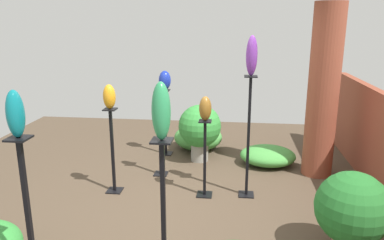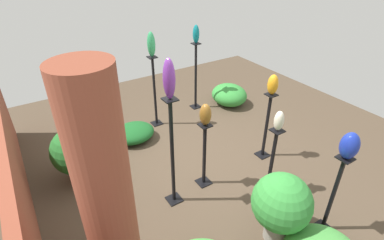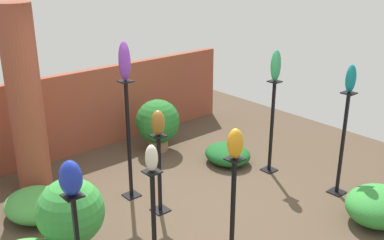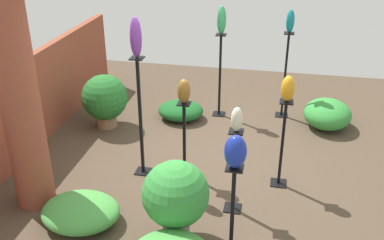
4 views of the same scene
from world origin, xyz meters
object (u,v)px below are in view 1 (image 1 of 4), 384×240
Objects in this scene: pedestal_bronze at (205,162)px; art_vase_amber at (109,97)px; pedestal_jade at (164,228)px; pedestal_teal at (30,230)px; potted_plant_mid_right at (352,210)px; brick_pillar at (323,92)px; pedestal_ivory at (160,145)px; potted_plant_front_right at (200,128)px; art_vase_jade at (161,111)px; art_vase_teal at (15,114)px; art_vase_cobalt at (165,80)px; art_vase_bronze at (205,109)px; pedestal_violet at (248,142)px; pedestal_cobalt at (166,125)px; art_vase_violet at (252,56)px; art_vase_ivory at (159,98)px; pedestal_amber at (113,155)px.

art_vase_amber is (0.02, -1.23, 0.85)m from pedestal_bronze.
pedestal_jade is 0.98× the size of pedestal_teal.
potted_plant_mid_right is (1.12, 1.52, 0.01)m from pedestal_bronze.
brick_pillar reaches higher than pedestal_ivory.
pedestal_teal is 1.51× the size of potted_plant_front_right.
pedestal_ivory is 2.84m from potted_plant_mid_right.
potted_plant_front_right is (-3.19, -0.02, -0.08)m from pedestal_jade.
art_vase_jade is 0.47× the size of potted_plant_front_right.
art_vase_jade is 1.05m from art_vase_teal.
brick_pillar is 2.49m from art_vase_cobalt.
potted_plant_mid_right is at bearing 35.60° from potted_plant_front_right.
pedestal_bronze is at bearing 0.00° from art_vase_bronze.
pedestal_cobalt is (-1.44, -1.35, -0.23)m from pedestal_violet.
potted_plant_mid_right is at bearing 115.06° from art_vase_jade.
brick_pillar is 7.01× the size of art_vase_teal.
pedestal_bronze is at bearing 90.90° from art_vase_amber.
art_vase_amber reaches higher than pedestal_teal.
art_vase_violet is at bearing 140.70° from art_vase_teal.
art_vase_amber is (0.09, -1.78, 0.57)m from pedestal_violet.
pedestal_cobalt is at bearing -152.11° from art_vase_bronze.
art_vase_amber is 1.13× the size of art_vase_ivory.
brick_pillar is at bearing 79.26° from potted_plant_front_right.
art_vase_teal reaches higher than pedestal_amber.
art_vase_bronze is 0.86m from art_vase_violet.
pedestal_ivory is at bearing -130.85° from art_vase_bronze.
potted_plant_mid_right is (2.39, 1.71, -0.08)m from potted_plant_front_right.
pedestal_ivory is 2.83m from art_vase_jade.
pedestal_cobalt is (-0.58, -2.42, -0.74)m from brick_pillar.
art_vase_bronze reaches higher than potted_plant_front_right.
art_vase_bronze is (1.51, 0.80, 0.67)m from pedestal_cobalt.
art_vase_teal is (0.17, -1.04, -0.01)m from art_vase_jade.
pedestal_bronze is at bearing 27.89° from art_vase_cobalt.
pedestal_cobalt is 0.65m from potted_plant_front_right.
pedestal_amber is 0.79m from art_vase_amber.
pedestal_cobalt is (-3.60, 0.41, -0.14)m from pedestal_teal.
art_vase_amber is 0.37× the size of potted_plant_mid_right.
brick_pillar is 3.01m from art_vase_amber.
art_vase_bronze is at bearing 49.15° from art_vase_ivory.
pedestal_jade is 2.60m from pedestal_ivory.
pedestal_ivory reaches higher than pedestal_bronze.
art_vase_violet is at bearing 159.93° from pedestal_jade.
pedestal_bronze is at bearing 90.90° from pedestal_amber.
pedestal_cobalt is at bearing 180.00° from art_vase_cobalt.
art_vase_teal is at bearing -43.23° from brick_pillar.
art_vase_teal is (3.02, -2.84, 0.35)m from brick_pillar.
pedestal_amber is 4.11× the size of art_vase_ivory.
art_vase_violet is at bearing 96.90° from pedestal_bronze.
brick_pillar is at bearing 119.78° from pedestal_bronze.
pedestal_cobalt is 1.78m from art_vase_amber.
potted_plant_front_right is at bearing -179.69° from art_vase_jade.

